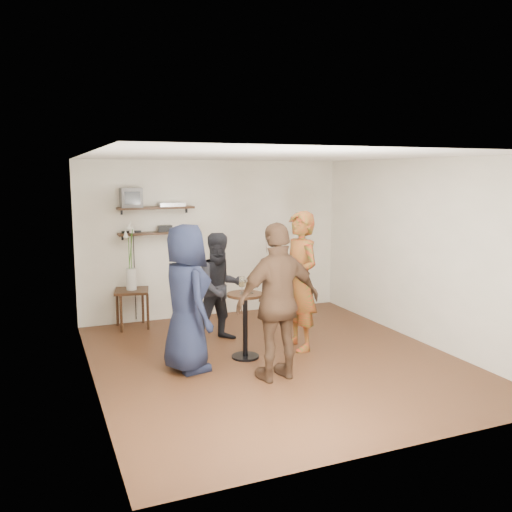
{
  "coord_description": "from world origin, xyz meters",
  "views": [
    {
      "loc": [
        -2.78,
        -6.13,
        2.4
      ],
      "look_at": [
        -0.1,
        0.4,
        1.31
      ],
      "focal_mm": 38.0,
      "sensor_mm": 36.0,
      "label": 1
    }
  ],
  "objects_px": {
    "radio": "(165,228)",
    "person_plaid": "(300,281)",
    "person_brown": "(279,302)",
    "crt_monitor": "(131,198)",
    "drinks_table": "(245,317)",
    "side_table": "(132,296)",
    "dvd_deck": "(171,204)",
    "person_dark": "(221,287)",
    "person_navy": "(186,298)"
  },
  "relations": [
    {
      "from": "person_dark",
      "to": "person_navy",
      "type": "height_order",
      "value": "person_navy"
    },
    {
      "from": "person_plaid",
      "to": "person_navy",
      "type": "distance_m",
      "value": 1.65
    },
    {
      "from": "crt_monitor",
      "to": "person_brown",
      "type": "distance_m",
      "value": 3.37
    },
    {
      "from": "crt_monitor",
      "to": "radio",
      "type": "bearing_deg",
      "value": 0.0
    },
    {
      "from": "side_table",
      "to": "person_dark",
      "type": "bearing_deg",
      "value": -46.89
    },
    {
      "from": "drinks_table",
      "to": "person_navy",
      "type": "relative_size",
      "value": 0.48
    },
    {
      "from": "dvd_deck",
      "to": "person_brown",
      "type": "xyz_separation_m",
      "value": [
        0.52,
        -2.97,
        -0.98
      ]
    },
    {
      "from": "radio",
      "to": "side_table",
      "type": "xyz_separation_m",
      "value": [
        -0.59,
        -0.17,
        -1.01
      ]
    },
    {
      "from": "radio",
      "to": "person_dark",
      "type": "height_order",
      "value": "radio"
    },
    {
      "from": "drinks_table",
      "to": "person_navy",
      "type": "distance_m",
      "value": 0.9
    },
    {
      "from": "crt_monitor",
      "to": "dvd_deck",
      "type": "relative_size",
      "value": 0.8
    },
    {
      "from": "side_table",
      "to": "drinks_table",
      "type": "relative_size",
      "value": 0.7
    },
    {
      "from": "person_plaid",
      "to": "person_dark",
      "type": "height_order",
      "value": "person_plaid"
    },
    {
      "from": "side_table",
      "to": "person_brown",
      "type": "xyz_separation_m",
      "value": [
        1.22,
        -2.79,
        0.42
      ]
    },
    {
      "from": "crt_monitor",
      "to": "side_table",
      "type": "height_order",
      "value": "crt_monitor"
    },
    {
      "from": "person_plaid",
      "to": "person_brown",
      "type": "distance_m",
      "value": 1.16
    },
    {
      "from": "radio",
      "to": "person_dark",
      "type": "distance_m",
      "value": 1.59
    },
    {
      "from": "person_plaid",
      "to": "person_brown",
      "type": "height_order",
      "value": "person_plaid"
    },
    {
      "from": "crt_monitor",
      "to": "radio",
      "type": "relative_size",
      "value": 1.45
    },
    {
      "from": "dvd_deck",
      "to": "radio",
      "type": "relative_size",
      "value": 1.82
    },
    {
      "from": "drinks_table",
      "to": "person_brown",
      "type": "bearing_deg",
      "value": -83.35
    },
    {
      "from": "person_navy",
      "to": "person_brown",
      "type": "xyz_separation_m",
      "value": [
        0.91,
        -0.69,
        0.02
      ]
    },
    {
      "from": "person_plaid",
      "to": "person_brown",
      "type": "bearing_deg",
      "value": -44.47
    },
    {
      "from": "dvd_deck",
      "to": "person_dark",
      "type": "xyz_separation_m",
      "value": [
        0.37,
        -1.32,
        -1.12
      ]
    },
    {
      "from": "dvd_deck",
      "to": "radio",
      "type": "height_order",
      "value": "dvd_deck"
    },
    {
      "from": "dvd_deck",
      "to": "person_brown",
      "type": "height_order",
      "value": "dvd_deck"
    },
    {
      "from": "person_dark",
      "to": "crt_monitor",
      "type": "bearing_deg",
      "value": 123.47
    },
    {
      "from": "crt_monitor",
      "to": "side_table",
      "type": "distance_m",
      "value": 1.52
    },
    {
      "from": "person_dark",
      "to": "person_plaid",
      "type": "bearing_deg",
      "value": -44.14
    },
    {
      "from": "dvd_deck",
      "to": "person_navy",
      "type": "relative_size",
      "value": 0.22
    },
    {
      "from": "crt_monitor",
      "to": "person_dark",
      "type": "xyz_separation_m",
      "value": [
        1.01,
        -1.32,
        -1.24
      ]
    },
    {
      "from": "radio",
      "to": "person_plaid",
      "type": "bearing_deg",
      "value": -56.58
    },
    {
      "from": "dvd_deck",
      "to": "person_dark",
      "type": "height_order",
      "value": "dvd_deck"
    },
    {
      "from": "side_table",
      "to": "drinks_table",
      "type": "distance_m",
      "value": 2.27
    },
    {
      "from": "person_plaid",
      "to": "radio",
      "type": "bearing_deg",
      "value": -152.16
    },
    {
      "from": "crt_monitor",
      "to": "person_navy",
      "type": "relative_size",
      "value": 0.18
    },
    {
      "from": "radio",
      "to": "person_plaid",
      "type": "relative_size",
      "value": 0.12
    },
    {
      "from": "crt_monitor",
      "to": "drinks_table",
      "type": "xyz_separation_m",
      "value": [
        1.06,
        -2.14,
        -1.46
      ]
    },
    {
      "from": "drinks_table",
      "to": "dvd_deck",
      "type": "bearing_deg",
      "value": 101.27
    },
    {
      "from": "side_table",
      "to": "person_brown",
      "type": "height_order",
      "value": "person_brown"
    },
    {
      "from": "person_dark",
      "to": "drinks_table",
      "type": "bearing_deg",
      "value": -90.0
    },
    {
      "from": "person_plaid",
      "to": "person_dark",
      "type": "relative_size",
      "value": 1.21
    },
    {
      "from": "side_table",
      "to": "person_navy",
      "type": "bearing_deg",
      "value": -81.61
    },
    {
      "from": "radio",
      "to": "drinks_table",
      "type": "height_order",
      "value": "radio"
    },
    {
      "from": "person_dark",
      "to": "person_navy",
      "type": "distance_m",
      "value": 1.23
    },
    {
      "from": "crt_monitor",
      "to": "person_plaid",
      "type": "distance_m",
      "value": 2.99
    },
    {
      "from": "person_navy",
      "to": "side_table",
      "type": "bearing_deg",
      "value": -0.96
    },
    {
      "from": "crt_monitor",
      "to": "person_brown",
      "type": "xyz_separation_m",
      "value": [
        1.16,
        -2.97,
        -1.1
      ]
    },
    {
      "from": "radio",
      "to": "person_plaid",
      "type": "distance_m",
      "value": 2.54
    },
    {
      "from": "drinks_table",
      "to": "person_navy",
      "type": "bearing_deg",
      "value": -170.65
    }
  ]
}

